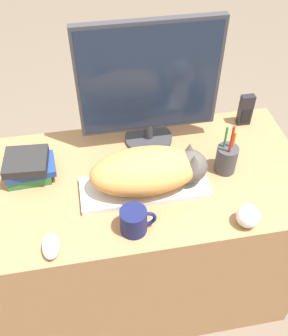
{
  "coord_description": "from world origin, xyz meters",
  "views": [
    {
      "loc": [
        -0.18,
        -0.66,
        1.81
      ],
      "look_at": [
        -0.01,
        0.31,
        0.82
      ],
      "focal_mm": 42.0,
      "sensor_mm": 36.0,
      "label": 1
    }
  ],
  "objects_px": {
    "monitor": "(149,83)",
    "phone": "(246,110)",
    "cat": "(152,170)",
    "book_stack": "(28,167)",
    "computer_mouse": "(51,246)",
    "coffee_mug": "(134,221)",
    "keyboard": "(145,187)",
    "pen_cup": "(226,158)",
    "baseball": "(248,216)"
  },
  "relations": [
    {
      "from": "computer_mouse",
      "to": "baseball",
      "type": "relative_size",
      "value": 1.23
    },
    {
      "from": "monitor",
      "to": "phone",
      "type": "xyz_separation_m",
      "value": [
        0.41,
        0.03,
        -0.2
      ]
    },
    {
      "from": "pen_cup",
      "to": "baseball",
      "type": "height_order",
      "value": "pen_cup"
    },
    {
      "from": "cat",
      "to": "phone",
      "type": "xyz_separation_m",
      "value": [
        0.45,
        0.3,
        -0.03
      ]
    },
    {
      "from": "cat",
      "to": "book_stack",
      "type": "height_order",
      "value": "cat"
    },
    {
      "from": "pen_cup",
      "to": "phone",
      "type": "xyz_separation_m",
      "value": [
        0.17,
        0.25,
        0.01
      ]
    },
    {
      "from": "keyboard",
      "to": "pen_cup",
      "type": "bearing_deg",
      "value": 8.46
    },
    {
      "from": "monitor",
      "to": "baseball",
      "type": "bearing_deg",
      "value": -62.91
    },
    {
      "from": "pen_cup",
      "to": "baseball",
      "type": "relative_size",
      "value": 2.8
    },
    {
      "from": "keyboard",
      "to": "book_stack",
      "type": "relative_size",
      "value": 2.5
    },
    {
      "from": "pen_cup",
      "to": "computer_mouse",
      "type": "bearing_deg",
      "value": -159.55
    },
    {
      "from": "cat",
      "to": "coffee_mug",
      "type": "bearing_deg",
      "value": -118.02
    },
    {
      "from": "keyboard",
      "to": "book_stack",
      "type": "bearing_deg",
      "value": 160.45
    },
    {
      "from": "computer_mouse",
      "to": "pen_cup",
      "type": "bearing_deg",
      "value": 20.45
    },
    {
      "from": "coffee_mug",
      "to": "baseball",
      "type": "bearing_deg",
      "value": -6.66
    },
    {
      "from": "computer_mouse",
      "to": "coffee_mug",
      "type": "height_order",
      "value": "coffee_mug"
    },
    {
      "from": "cat",
      "to": "coffee_mug",
      "type": "xyz_separation_m",
      "value": [
        -0.09,
        -0.16,
        -0.05
      ]
    },
    {
      "from": "phone",
      "to": "keyboard",
      "type": "bearing_deg",
      "value": -148.17
    },
    {
      "from": "cat",
      "to": "monitor",
      "type": "height_order",
      "value": "monitor"
    },
    {
      "from": "cat",
      "to": "phone",
      "type": "height_order",
      "value": "cat"
    },
    {
      "from": "pen_cup",
      "to": "monitor",
      "type": "bearing_deg",
      "value": 139.0
    },
    {
      "from": "phone",
      "to": "monitor",
      "type": "bearing_deg",
      "value": -175.22
    },
    {
      "from": "monitor",
      "to": "phone",
      "type": "relative_size",
      "value": 3.73
    },
    {
      "from": "keyboard",
      "to": "pen_cup",
      "type": "distance_m",
      "value": 0.32
    },
    {
      "from": "keyboard",
      "to": "baseball",
      "type": "xyz_separation_m",
      "value": [
        0.3,
        -0.21,
        0.03
      ]
    },
    {
      "from": "baseball",
      "to": "pen_cup",
      "type": "bearing_deg",
      "value": 88.14
    },
    {
      "from": "pen_cup",
      "to": "coffee_mug",
      "type": "bearing_deg",
      "value": -150.79
    },
    {
      "from": "computer_mouse",
      "to": "book_stack",
      "type": "bearing_deg",
      "value": 101.85
    },
    {
      "from": "monitor",
      "to": "book_stack",
      "type": "relative_size",
      "value": 2.85
    },
    {
      "from": "monitor",
      "to": "pen_cup",
      "type": "distance_m",
      "value": 0.39
    },
    {
      "from": "monitor",
      "to": "book_stack",
      "type": "xyz_separation_m",
      "value": [
        -0.46,
        -0.12,
        -0.22
      ]
    },
    {
      "from": "cat",
      "to": "baseball",
      "type": "xyz_separation_m",
      "value": [
        0.28,
        -0.21,
        -0.06
      ]
    },
    {
      "from": "keyboard",
      "to": "monitor",
      "type": "distance_m",
      "value": 0.37
    },
    {
      "from": "computer_mouse",
      "to": "pen_cup",
      "type": "relative_size",
      "value": 0.44
    },
    {
      "from": "keyboard",
      "to": "computer_mouse",
      "type": "xyz_separation_m",
      "value": [
        -0.33,
        -0.19,
        0.01
      ]
    },
    {
      "from": "keyboard",
      "to": "computer_mouse",
      "type": "bearing_deg",
      "value": -149.72
    },
    {
      "from": "monitor",
      "to": "pen_cup",
      "type": "xyz_separation_m",
      "value": [
        0.25,
        -0.22,
        -0.21
      ]
    },
    {
      "from": "monitor",
      "to": "coffee_mug",
      "type": "relative_size",
      "value": 4.35
    },
    {
      "from": "cat",
      "to": "pen_cup",
      "type": "height_order",
      "value": "pen_cup"
    },
    {
      "from": "coffee_mug",
      "to": "monitor",
      "type": "bearing_deg",
      "value": 73.29
    },
    {
      "from": "computer_mouse",
      "to": "phone",
      "type": "height_order",
      "value": "phone"
    },
    {
      "from": "monitor",
      "to": "computer_mouse",
      "type": "height_order",
      "value": "monitor"
    },
    {
      "from": "computer_mouse",
      "to": "phone",
      "type": "bearing_deg",
      "value": 31.2
    },
    {
      "from": "book_stack",
      "to": "coffee_mug",
      "type": "bearing_deg",
      "value": -42.2
    },
    {
      "from": "pen_cup",
      "to": "baseball",
      "type": "xyz_separation_m",
      "value": [
        -0.01,
        -0.25,
        -0.02
      ]
    },
    {
      "from": "keyboard",
      "to": "monitor",
      "type": "height_order",
      "value": "monitor"
    },
    {
      "from": "coffee_mug",
      "to": "book_stack",
      "type": "relative_size",
      "value": 0.66
    },
    {
      "from": "coffee_mug",
      "to": "book_stack",
      "type": "xyz_separation_m",
      "value": [
        -0.34,
        0.31,
        0.0
      ]
    },
    {
      "from": "monitor",
      "to": "pen_cup",
      "type": "height_order",
      "value": "monitor"
    },
    {
      "from": "baseball",
      "to": "phone",
      "type": "xyz_separation_m",
      "value": [
        0.17,
        0.5,
        0.03
      ]
    }
  ]
}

